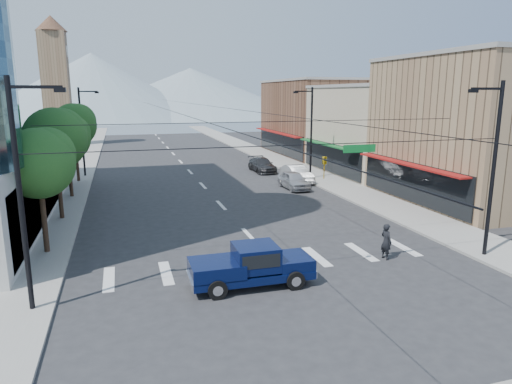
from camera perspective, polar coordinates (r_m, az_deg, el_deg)
ground at (r=22.19m, az=3.45°, el=-9.98°), size 160.00×160.00×0.00m
sidewalk_left at (r=60.06m, az=-21.10°, el=3.42°), size 4.00×120.00×0.15m
sidewalk_right at (r=62.84m, az=1.30°, el=4.59°), size 4.00×120.00×0.15m
shop_near at (r=40.00m, az=26.36°, el=6.82°), size 12.00×14.00×11.00m
shop_mid at (r=51.22m, az=15.58°, el=7.41°), size 12.00×14.00×9.00m
shop_far at (r=65.27m, az=8.10°, el=9.10°), size 12.00×18.00×10.00m
clock_tower at (r=81.86m, az=-23.76°, el=12.77°), size 4.80×4.80×20.40m
mountain_left at (r=169.49m, az=-19.70°, el=12.37°), size 80.00×80.00×22.00m
mountain_right at (r=181.32m, az=-8.15°, el=12.25°), size 90.00×90.00×18.00m
tree_near at (r=25.91m, az=-25.26°, el=3.54°), size 3.65×3.64×6.71m
tree_midnear at (r=32.74m, az=-23.60°, el=6.32°), size 4.09×4.09×7.52m
tree_midfar at (r=39.72m, az=-22.37°, el=6.40°), size 3.65×3.64×6.71m
tree_far at (r=46.63m, az=-21.62°, el=7.93°), size 4.09×4.09×7.52m
signal_rig at (r=20.03m, az=5.11°, el=1.44°), size 21.80×0.20×9.00m
lamp_pole_nw at (r=49.53m, az=-20.82°, el=7.43°), size 2.00×0.25×9.00m
lamp_pole_ne at (r=45.08m, az=6.77°, el=7.74°), size 2.00×0.25×9.00m
pickup_truck at (r=20.36m, az=-0.65°, el=-9.09°), size 5.54×2.19×1.87m
pedestrian at (r=24.47m, az=15.96°, el=-5.97°), size 0.57×0.76×1.87m
parked_car_near at (r=41.03m, az=4.75°, el=1.48°), size 1.90×4.60×1.56m
parked_car_mid at (r=44.09m, az=5.12°, el=2.26°), size 1.88×4.96×1.62m
parked_car_far at (r=49.95m, az=0.76°, el=3.41°), size 2.15×5.19×1.50m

